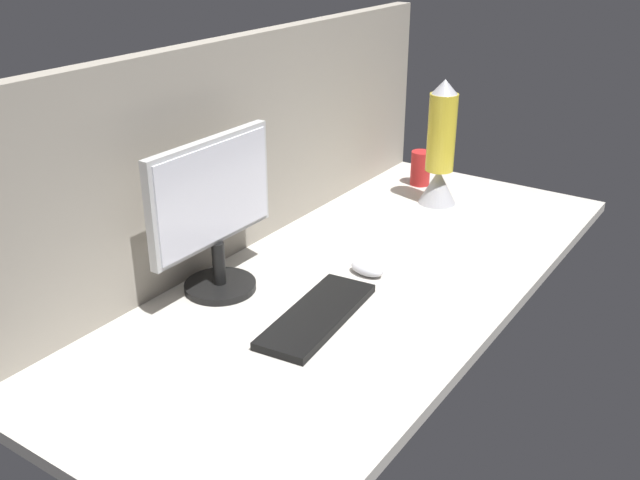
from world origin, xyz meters
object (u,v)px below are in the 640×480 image
monitor (213,210)px  keyboard (317,315)px  mouse (367,268)px  mug_red_plastic (420,168)px  lava_lamp (440,153)px

monitor → keyboard: bearing=-86.8°
mouse → mug_red_plastic: 72.33cm
mouse → keyboard: bearing=-168.8°
mug_red_plastic → mouse: bearing=-163.9°
monitor → mouse: bearing=-44.1°
monitor → mouse: monitor is taller
mug_red_plastic → lava_lamp: (-12.38, -12.59, 10.95)cm
mouse → lava_lamp: lava_lamp is taller
lava_lamp → mouse: bearing=-172.5°
lava_lamp → mug_red_plastic: bearing=45.5°
mug_red_plastic → monitor: bearing=176.0°
keyboard → mug_red_plastic: 98.24cm
mouse → lava_lamp: 59.44cm
mouse → lava_lamp: size_ratio=0.24×
keyboard → lava_lamp: lava_lamp is taller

